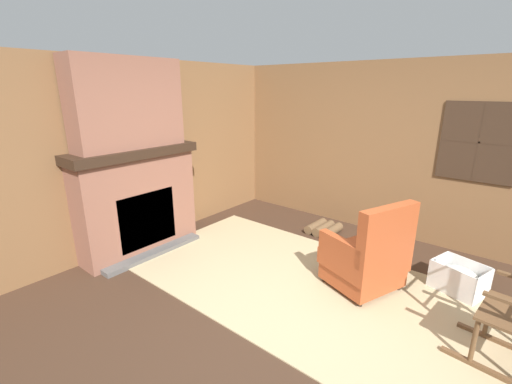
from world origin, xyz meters
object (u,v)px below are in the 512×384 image
armchair (367,258)px  oil_lamp_vase (84,147)px  storage_case (163,138)px  firewood_stack (324,228)px  laundry_basket (459,278)px

armchair → oil_lamp_vase: size_ratio=4.49×
armchair → storage_case: storage_case is taller
firewood_stack → oil_lamp_vase: 3.35m
storage_case → laundry_basket: bearing=16.8°
firewood_stack → laundry_basket: bearing=-14.3°
firewood_stack → storage_case: bearing=-137.3°
armchair → firewood_stack: bearing=-24.0°
armchair → oil_lamp_vase: 3.29m
laundry_basket → storage_case: bearing=-163.2°
laundry_basket → oil_lamp_vase: 4.27m
oil_lamp_vase → laundry_basket: bearing=31.1°
armchair → laundry_basket: size_ratio=1.77×
firewood_stack → laundry_basket: laundry_basket is taller
laundry_basket → storage_case: size_ratio=2.30×
armchair → storage_case: 2.94m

